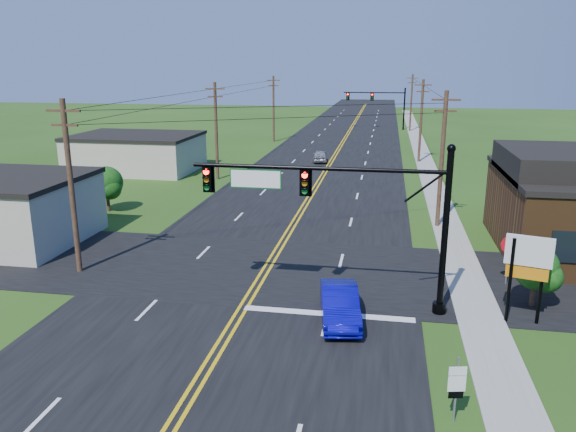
% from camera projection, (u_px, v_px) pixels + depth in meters
% --- Properties ---
extents(ground, '(260.00, 260.00, 0.00)m').
position_uv_depth(ground, '(186.00, 396.00, 18.58)').
color(ground, '#213F12').
rests_on(ground, ground).
extents(road_main, '(16.00, 220.00, 0.04)m').
position_uv_depth(road_main, '(333.00, 157.00, 66.09)').
color(road_main, black).
rests_on(road_main, ground).
extents(road_cross, '(70.00, 10.00, 0.04)m').
position_uv_depth(road_cross, '(263.00, 269.00, 29.98)').
color(road_cross, black).
rests_on(road_cross, ground).
extents(sidewalk, '(2.00, 160.00, 0.08)m').
position_uv_depth(sidewalk, '(430.00, 176.00, 54.83)').
color(sidewalk, gray).
rests_on(sidewalk, ground).
extents(signal_mast_main, '(11.30, 0.60, 7.48)m').
position_uv_depth(signal_mast_main, '(340.00, 205.00, 24.21)').
color(signal_mast_main, black).
rests_on(signal_mast_main, ground).
extents(signal_mast_far, '(10.98, 0.60, 7.48)m').
position_uv_depth(signal_mast_far, '(378.00, 102.00, 92.67)').
color(signal_mast_far, black).
rests_on(signal_mast_far, ground).
extents(cream_bldg_far, '(12.20, 9.20, 3.70)m').
position_uv_depth(cream_bldg_far, '(136.00, 152.00, 57.38)').
color(cream_bldg_far, '#BEB3A2').
rests_on(cream_bldg_far, ground).
extents(utility_pole_left_a, '(1.80, 0.28, 9.00)m').
position_uv_depth(utility_pole_left_a, '(71.00, 184.00, 28.43)').
color(utility_pole_left_a, '#342017').
rests_on(utility_pole_left_a, ground).
extents(utility_pole_left_b, '(1.80, 0.28, 9.00)m').
position_uv_depth(utility_pole_left_b, '(216.00, 129.00, 52.19)').
color(utility_pole_left_b, '#342017').
rests_on(utility_pole_left_b, ground).
extents(utility_pole_left_c, '(1.80, 0.28, 9.00)m').
position_uv_depth(utility_pole_left_c, '(274.00, 108.00, 77.85)').
color(utility_pole_left_c, '#342017').
rests_on(utility_pole_left_c, ground).
extents(utility_pole_right_a, '(1.80, 0.28, 9.00)m').
position_uv_depth(utility_pole_right_a, '(442.00, 157.00, 36.61)').
color(utility_pole_right_a, '#342017').
rests_on(utility_pole_right_a, ground).
extents(utility_pole_right_b, '(1.80, 0.28, 9.00)m').
position_uv_depth(utility_pole_right_b, '(421.00, 119.00, 61.32)').
color(utility_pole_right_b, '#342017').
rests_on(utility_pole_right_b, ground).
extents(utility_pole_right_c, '(1.80, 0.28, 9.00)m').
position_uv_depth(utility_pole_right_c, '(411.00, 102.00, 89.82)').
color(utility_pole_right_c, '#342017').
rests_on(utility_pole_right_c, ground).
extents(tree_right_back, '(3.00, 3.00, 4.10)m').
position_uv_depth(tree_right_back, '(524.00, 180.00, 39.93)').
color(tree_right_back, '#342017').
rests_on(tree_right_back, ground).
extents(shrub_corner, '(2.00, 2.00, 2.86)m').
position_uv_depth(shrub_corner, '(536.00, 268.00, 24.95)').
color(shrub_corner, '#342017').
rests_on(shrub_corner, ground).
extents(tree_left, '(2.40, 2.40, 3.37)m').
position_uv_depth(tree_left, '(106.00, 183.00, 41.26)').
color(tree_left, '#342017').
rests_on(tree_left, ground).
extents(blue_car, '(2.20, 4.60, 1.45)m').
position_uv_depth(blue_car, '(340.00, 305.00, 23.81)').
color(blue_car, '#0A07A1').
rests_on(blue_car, ground).
extents(distant_car, '(1.97, 3.99, 1.31)m').
position_uv_depth(distant_car, '(320.00, 156.00, 62.47)').
color(distant_car, '#A6A7AB').
rests_on(distant_car, ground).
extents(route_sign, '(0.54, 0.15, 2.20)m').
position_uv_depth(route_sign, '(457.00, 385.00, 16.89)').
color(route_sign, slate).
rests_on(route_sign, ground).
extents(stop_sign, '(0.89, 0.20, 2.53)m').
position_uv_depth(stop_sign, '(509.00, 250.00, 27.42)').
color(stop_sign, slate).
rests_on(stop_sign, ground).
extents(pylon_sign, '(1.86, 0.76, 3.83)m').
position_uv_depth(pylon_sign, '(528.00, 261.00, 23.07)').
color(pylon_sign, black).
rests_on(pylon_sign, ground).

